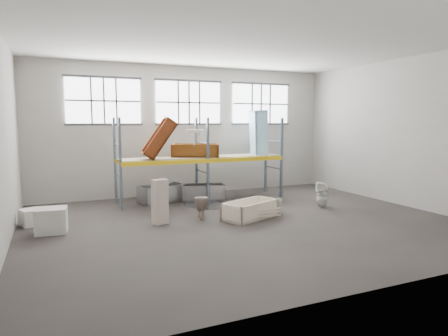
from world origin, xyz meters
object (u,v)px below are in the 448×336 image
bathtub_beige (250,210)px  carton_near (51,220)px  toilet_white (322,195)px  steel_tub_right (203,192)px  blue_tub_upright (258,134)px  rust_tub_flat (196,150)px  cistern_tall (160,202)px  bucket (257,213)px  toilet_beige (201,207)px  steel_tub_left (162,193)px

bathtub_beige → carton_near: size_ratio=2.31×
toilet_white → steel_tub_right: size_ratio=0.55×
steel_tub_right → carton_near: carton_near is taller
blue_tub_upright → rust_tub_flat: bearing=-180.0°
cistern_tall → blue_tub_upright: (4.67, 2.86, 1.76)m
bucket → blue_tub_upright: bearing=61.2°
steel_tub_right → rust_tub_flat: 1.56m
cistern_tall → rust_tub_flat: size_ratio=0.74×
bathtub_beige → toilet_white: toilet_white is taller
toilet_beige → steel_tub_left: size_ratio=0.43×
steel_tub_left → rust_tub_flat: size_ratio=0.97×
rust_tub_flat → blue_tub_upright: (2.59, 0.00, 0.57)m
blue_tub_upright → carton_near: 8.18m
carton_near → bucket: bearing=-9.1°
toilet_beige → steel_tub_right: 2.81m
toilet_white → bucket: (-2.78, -0.56, -0.26)m
rust_tub_flat → steel_tub_left: bearing=173.1°
carton_near → rust_tub_flat: bearing=27.9°
toilet_white → bucket: size_ratio=2.47×
rust_tub_flat → bucket: 3.91m
toilet_beige → steel_tub_right: (1.05, 2.60, -0.06)m
bathtub_beige → steel_tub_right: bearing=73.2°
blue_tub_upright → carton_near: blue_tub_upright is taller
bucket → carton_near: size_ratio=0.46×
bathtub_beige → rust_tub_flat: 3.66m
rust_tub_flat → blue_tub_upright: bearing=0.0°
carton_near → cistern_tall: bearing=-5.4°
steel_tub_right → rust_tub_flat: size_ratio=0.92×
bathtub_beige → cistern_tall: size_ratio=1.38×
steel_tub_right → toilet_white: bearing=-40.7°
cistern_tall → carton_near: cistern_tall is taller
bathtub_beige → toilet_white: size_ratio=2.03×
toilet_white → rust_tub_flat: 4.73m
toilet_beige → steel_tub_right: size_ratio=0.45×
toilet_white → blue_tub_upright: blue_tub_upright is taller
cistern_tall → bathtub_beige: bearing=-26.5°
toilet_beige → cistern_tall: cistern_tall is taller
steel_tub_right → blue_tub_upright: size_ratio=0.88×
toilet_beige → blue_tub_upright: blue_tub_upright is taller
cistern_tall → steel_tub_left: cistern_tall is taller
bathtub_beige → bucket: bathtub_beige is taller
steel_tub_right → carton_near: size_ratio=2.08×
toilet_white → steel_tub_left: bearing=-98.3°
bathtub_beige → steel_tub_left: (-1.78, 3.42, 0.04)m
toilet_white → bucket: 2.85m
steel_tub_right → bucket: bearing=-82.5°
toilet_beige → cistern_tall: 1.29m
toilet_white → steel_tub_left: (-4.68, 3.07, -0.13)m
bathtub_beige → steel_tub_left: 3.85m
cistern_tall → bucket: cistern_tall is taller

